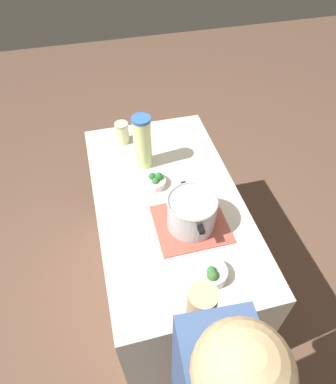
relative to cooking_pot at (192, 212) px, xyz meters
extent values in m
plane|color=brown|center=(-0.19, -0.07, -0.98)|extent=(8.00, 8.00, 0.00)
cube|color=beige|center=(-0.19, -0.07, -0.54)|extent=(1.34, 0.75, 0.89)
cube|color=#B05141|center=(0.00, 0.00, -0.09)|extent=(0.31, 0.34, 0.01)
cylinder|color=#B7B7BC|center=(0.00, 0.00, -0.01)|extent=(0.23, 0.23, 0.17)
torus|color=#99999E|center=(0.00, 0.00, 0.08)|extent=(0.24, 0.24, 0.01)
cube|color=black|center=(-0.13, 0.00, 0.04)|extent=(0.04, 0.02, 0.02)
cube|color=black|center=(0.13, 0.00, 0.04)|extent=(0.04, 0.02, 0.02)
cylinder|color=#DEF19A|center=(-0.48, -0.13, 0.05)|extent=(0.10, 0.10, 0.30)
cylinder|color=blue|center=(-0.48, -0.13, 0.21)|extent=(0.10, 0.10, 0.02)
ellipsoid|color=yellow|center=(-0.46, -0.13, 0.12)|extent=(0.04, 0.04, 0.01)
cylinder|color=beige|center=(-0.70, -0.22, -0.04)|extent=(0.08, 0.08, 0.12)
cylinder|color=#B2AD99|center=(-0.70, -0.22, 0.03)|extent=(0.08, 0.08, 0.01)
cylinder|color=silver|center=(-0.31, -0.11, -0.08)|extent=(0.13, 0.13, 0.04)
ellipsoid|color=#237028|center=(-0.31, -0.09, -0.05)|extent=(0.05, 0.05, 0.05)
ellipsoid|color=#2B6532|center=(-0.32, -0.12, -0.05)|extent=(0.04, 0.04, 0.04)
ellipsoid|color=#336C2F|center=(-0.29, -0.11, -0.06)|extent=(0.04, 0.04, 0.05)
cylinder|color=silver|center=(0.29, 0.00, -0.07)|extent=(0.13, 0.13, 0.05)
ellipsoid|color=#39692C|center=(0.31, 0.00, -0.05)|extent=(0.05, 0.05, 0.06)
ellipsoid|color=#307B1C|center=(0.29, 0.00, -0.05)|extent=(0.04, 0.04, 0.04)
ellipsoid|color=#2E7033|center=(0.29, 0.00, -0.04)|extent=(0.04, 0.04, 0.05)
sphere|color=tan|center=(0.80, -0.17, 0.53)|extent=(0.20, 0.20, 0.20)
cylinder|color=tan|center=(0.59, -0.17, 0.28)|extent=(0.08, 0.08, 0.30)
camera|label=1|loc=(0.94, -0.35, 1.23)|focal=31.90mm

